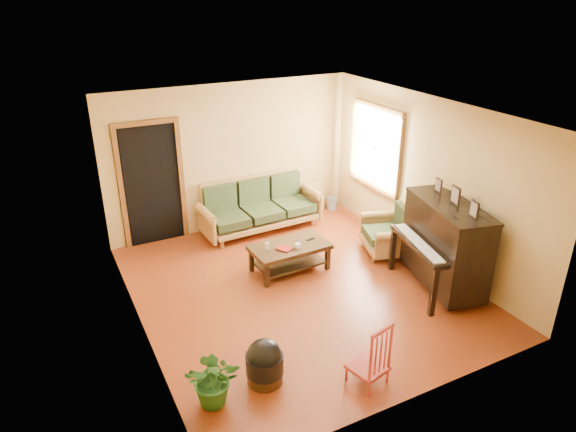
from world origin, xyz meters
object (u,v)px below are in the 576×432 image
footstool (265,366)px  ceramic_crock (332,203)px  coffee_table (290,258)px  armchair (387,229)px  piano (445,246)px  potted_plant (214,378)px  sofa (261,205)px  red_chair (369,352)px

footstool → ceramic_crock: 4.99m
coffee_table → footstool: size_ratio=2.81×
coffee_table → armchair: armchair is taller
ceramic_crock → coffee_table: bearing=-136.6°
piano → potted_plant: bearing=-156.4°
sofa → piano: piano is taller
armchair → ceramic_crock: bearing=103.3°
footstool → ceramic_crock: footstool is taller
piano → ceramic_crock: piano is taller
sofa → piano: 3.37m
coffee_table → ceramic_crock: coffee_table is taller
footstool → red_chair: (1.01, -0.53, 0.20)m
piano → ceramic_crock: size_ratio=5.98×
coffee_table → armchair: bearing=-7.0°
sofa → coffee_table: bearing=-100.1°
armchair → red_chair: armchair is taller
footstool → potted_plant: size_ratio=0.67×
red_chair → ceramic_crock: red_chair is taller
coffee_table → footstool: coffee_table is taller
sofa → ceramic_crock: (1.63, 0.20, -0.34)m
piano → armchair: bearing=107.1°
red_chair → potted_plant: red_chair is taller
coffee_table → red_chair: red_chair is taller
armchair → piano: size_ratio=0.57×
red_chair → sofa: bearing=68.4°
piano → red_chair: (-2.13, -1.16, -0.26)m
sofa → potted_plant: 4.28m
sofa → ceramic_crock: bearing=4.7°
sofa → potted_plant: sofa is taller
sofa → potted_plant: (-2.20, -3.67, -0.15)m
sofa → piano: bearing=-64.7°
piano → red_chair: size_ratio=1.86×
ceramic_crock → potted_plant: 5.44m
potted_plant → armchair: bearing=27.5°
coffee_table → armchair: size_ratio=1.40×
piano → footstool: bearing=-155.4°
footstool → potted_plant: 0.62m
red_chair → footstool: bearing=138.8°
coffee_table → potted_plant: potted_plant is taller
ceramic_crock → armchair: bearing=-94.8°
footstool → coffee_table: bearing=56.2°
piano → coffee_table: bearing=154.2°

